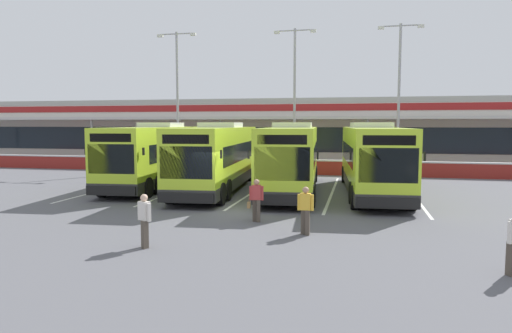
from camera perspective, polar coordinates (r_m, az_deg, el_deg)
name	(u,v)px	position (r m, az deg, el deg)	size (l,w,h in m)	color
ground_plane	(227,209)	(20.29, -3.57, -5.23)	(200.00, 200.00, 0.00)	#56565B
terminal_building	(302,131)	(46.40, 5.72, 4.41)	(70.00, 13.00, 6.00)	beige
red_barrier_wall	(282,166)	(34.25, 3.18, 0.01)	(60.00, 0.40, 1.10)	maroon
coach_bus_leftmost	(156,156)	(28.32, -12.18, 1.29)	(3.68, 12.31, 3.78)	#B7DB2D
coach_bus_left_centre	(218,158)	(25.69, -4.77, 0.99)	(3.68, 12.31, 3.78)	#B7DB2D
coach_bus_centre	(291,159)	(25.12, 4.40, 0.90)	(3.68, 12.31, 3.78)	#B7DB2D
coach_bus_right_centre	(372,160)	(25.06, 14.13, 0.74)	(3.68, 12.31, 3.78)	#B7DB2D
bay_stripe_far_west	(121,185)	(29.01, -16.33, -2.25)	(0.14, 13.00, 0.01)	silver
bay_stripe_west	(187,187)	(27.23, -8.56, -2.57)	(0.14, 13.00, 0.01)	silver
bay_stripe_mid_west	(257,190)	(26.03, 0.11, -2.88)	(0.14, 13.00, 0.01)	silver
bay_stripe_centre	(332,192)	(25.46, 9.39, -3.13)	(0.14, 13.00, 0.01)	silver
bay_stripe_mid_east	(413,195)	(25.58, 18.84, -3.31)	(0.14, 13.00, 0.01)	silver
pedestrian_with_handbag	(256,199)	(17.50, -0.01, -4.06)	(0.64, 0.32, 1.62)	#4C4238
pedestrian_in_dark_coat	(144,219)	(14.25, -13.59, -6.30)	(0.52, 0.40, 1.62)	#4C4238
pedestrian_near_bin	(305,209)	(15.54, 6.12, -5.22)	(0.53, 0.31, 1.62)	#4C4238
lamp_post_west	(177,92)	(38.22, -9.67, 9.09)	(3.24, 0.28, 11.00)	#9E9EA3
lamp_post_centre	(295,90)	(36.45, 4.78, 9.34)	(3.24, 0.28, 11.00)	#9E9EA3
lamp_post_east	(399,89)	(36.19, 17.23, 9.15)	(3.24, 0.28, 11.00)	#9E9EA3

